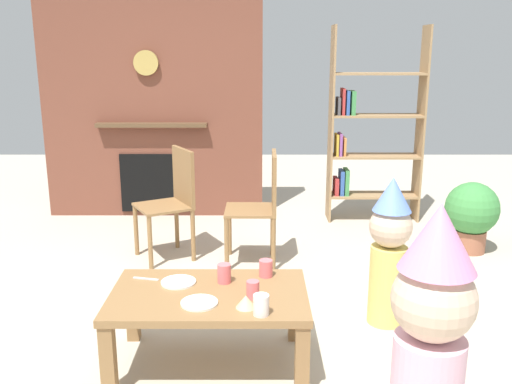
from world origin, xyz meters
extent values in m
plane|color=#BCB29E|center=(0.00, 0.00, 0.00)|extent=(12.00, 12.00, 0.00)
cube|color=brown|center=(-0.89, 2.60, 1.20)|extent=(2.20, 0.18, 2.40)
cube|color=black|center=(-0.89, 2.50, 0.35)|extent=(0.70, 0.02, 0.60)
cube|color=brown|center=(-0.89, 2.46, 0.95)|extent=(1.10, 0.10, 0.04)
cylinder|color=tan|center=(-0.92, 2.48, 1.55)|extent=(0.24, 0.04, 0.24)
cube|color=#9E7A51|center=(0.88, 2.40, 0.95)|extent=(0.02, 0.28, 1.90)
cube|color=#9E7A51|center=(1.76, 2.40, 0.95)|extent=(0.02, 0.28, 1.90)
cube|color=#9E7A51|center=(1.32, 2.40, 0.25)|extent=(0.86, 0.28, 0.02)
cube|color=#9E7A51|center=(1.32, 2.40, 0.65)|extent=(0.86, 0.28, 0.02)
cube|color=#9E7A51|center=(1.32, 2.40, 1.05)|extent=(0.86, 0.28, 0.02)
cube|color=#9E7A51|center=(1.32, 2.40, 1.45)|extent=(0.86, 0.28, 0.02)
cube|color=#B23333|center=(0.95, 2.40, 0.34)|extent=(0.04, 0.20, 0.17)
cube|color=#3359A5|center=(1.00, 2.40, 0.38)|extent=(0.04, 0.20, 0.25)
cube|color=#3F8C4C|center=(1.05, 2.40, 0.39)|extent=(0.04, 0.20, 0.26)
cube|color=gold|center=(0.94, 2.40, 0.77)|extent=(0.02, 0.20, 0.21)
cube|color=#8C4C99|center=(0.97, 2.40, 0.77)|extent=(0.03, 0.20, 0.22)
cube|color=#D87F3F|center=(1.01, 2.40, 0.75)|extent=(0.02, 0.20, 0.18)
cube|color=#4C4C51|center=(0.94, 2.40, 1.14)|extent=(0.03, 0.20, 0.17)
cube|color=#B23333|center=(0.98, 2.40, 1.19)|extent=(0.03, 0.20, 0.25)
cube|color=#3359A5|center=(1.03, 2.40, 1.18)|extent=(0.03, 0.20, 0.23)
cube|color=#3F8C4C|center=(1.08, 2.40, 1.17)|extent=(0.04, 0.20, 0.23)
cube|color=olive|center=(-0.11, -0.32, 0.40)|extent=(1.04, 0.64, 0.04)
cube|color=olive|center=(-0.58, -0.59, 0.19)|extent=(0.07, 0.07, 0.38)
cube|color=olive|center=(0.37, -0.59, 0.19)|extent=(0.07, 0.07, 0.38)
cube|color=olive|center=(-0.58, -0.04, 0.19)|extent=(0.07, 0.07, 0.38)
cube|color=olive|center=(0.37, -0.04, 0.19)|extent=(0.07, 0.07, 0.38)
cylinder|color=#E5666B|center=(0.20, -0.10, 0.47)|extent=(0.08, 0.08, 0.10)
cylinder|color=silver|center=(0.17, -0.57, 0.48)|extent=(0.08, 0.08, 0.10)
cylinder|color=#E5666B|center=(-0.03, -0.19, 0.48)|extent=(0.07, 0.07, 0.11)
cylinder|color=#E5666B|center=(0.13, -0.38, 0.47)|extent=(0.07, 0.07, 0.09)
cylinder|color=white|center=(-0.14, -0.45, 0.43)|extent=(0.19, 0.19, 0.01)
cylinder|color=white|center=(-0.28, -0.19, 0.43)|extent=(0.19, 0.19, 0.01)
cone|color=#EAC68C|center=(0.09, -0.49, 0.46)|extent=(0.10, 0.10, 0.06)
cube|color=silver|center=(-0.47, -0.14, 0.43)|extent=(0.15, 0.05, 0.01)
sphere|color=beige|center=(0.80, -1.13, 0.77)|extent=(0.32, 0.32, 0.32)
cone|color=pink|center=(0.80, -1.13, 1.01)|extent=(0.28, 0.28, 0.25)
cylinder|color=#E0CC66|center=(0.96, 0.18, 0.25)|extent=(0.22, 0.22, 0.50)
sphere|color=beige|center=(0.96, 0.18, 0.63)|extent=(0.26, 0.26, 0.26)
cone|color=#668CE5|center=(0.96, 0.18, 0.83)|extent=(0.23, 0.23, 0.21)
cube|color=olive|center=(-0.61, 1.30, 0.44)|extent=(0.54, 0.54, 0.02)
cube|color=olive|center=(-0.45, 1.39, 0.68)|extent=(0.22, 0.36, 0.45)
cylinder|color=olive|center=(-0.86, 1.37, 0.21)|extent=(0.04, 0.04, 0.43)
cylinder|color=olive|center=(-0.68, 1.05, 0.21)|extent=(0.04, 0.04, 0.43)
cylinder|color=olive|center=(-0.54, 1.54, 0.21)|extent=(0.04, 0.04, 0.43)
cylinder|color=olive|center=(-0.37, 1.23, 0.21)|extent=(0.04, 0.04, 0.43)
cube|color=olive|center=(0.10, 1.19, 0.44)|extent=(0.41, 0.41, 0.02)
cube|color=olive|center=(0.28, 1.19, 0.68)|extent=(0.04, 0.40, 0.45)
cylinder|color=olive|center=(-0.08, 1.38, 0.21)|extent=(0.04, 0.04, 0.43)
cylinder|color=olive|center=(-0.08, 1.02, 0.21)|extent=(0.04, 0.04, 0.43)
cylinder|color=olive|center=(0.28, 1.37, 0.21)|extent=(0.04, 0.04, 0.43)
cylinder|color=olive|center=(0.28, 1.01, 0.21)|extent=(0.04, 0.04, 0.43)
cylinder|color=#9E5B42|center=(1.96, 1.46, 0.09)|extent=(0.27, 0.27, 0.19)
sphere|color=#418C44|center=(1.96, 1.46, 0.38)|extent=(0.45, 0.45, 0.45)
camera|label=1|loc=(0.14, -3.02, 1.66)|focal=38.91mm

